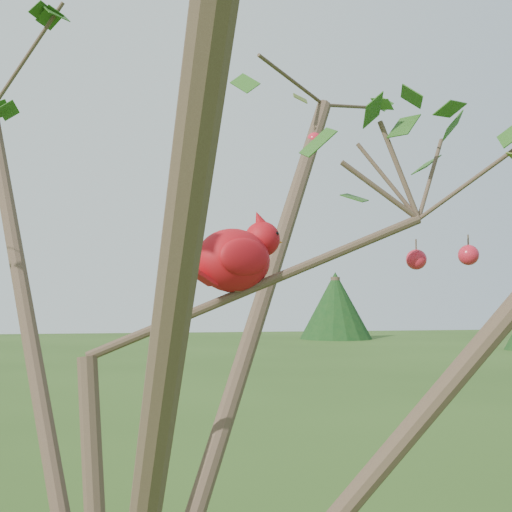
# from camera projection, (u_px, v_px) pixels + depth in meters

# --- Properties ---
(crabapple_tree) EXTENTS (2.35, 2.05, 2.95)m
(crabapple_tree) POSITION_uv_depth(u_px,v_px,m) (132.00, 255.00, 1.02)
(crabapple_tree) COLOR #402F22
(crabapple_tree) RESTS_ON ground
(cardinal) EXTENTS (0.23, 0.16, 0.17)m
(cardinal) POSITION_uv_depth(u_px,v_px,m) (237.00, 257.00, 1.16)
(cardinal) COLOR #B30F13
(cardinal) RESTS_ON ground
(distant_trees) EXTENTS (39.54, 14.69, 3.55)m
(distant_trees) POSITION_uv_depth(u_px,v_px,m) (144.00, 312.00, 27.78)
(distant_trees) COLOR #402F22
(distant_trees) RESTS_ON ground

